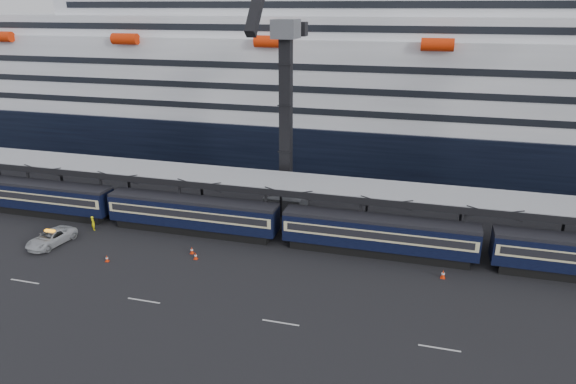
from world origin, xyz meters
TOP-DOWN VIEW (x-y plane):
  - ground at (0.00, 0.00)m, footprint 260.00×260.00m
  - train at (-4.65, 10.00)m, footprint 133.05×3.00m
  - canopy at (0.00, 14.00)m, footprint 130.00×6.25m
  - cruise_ship at (-1.08, 45.99)m, footprint 214.09×28.84m
  - crane_dark_near at (-20.00, 18.59)m, footprint 4.50×17.75m
  - pickup_truck at (-40.84, 3.13)m, footprint 3.18×5.66m
  - worker at (-38.90, 7.50)m, footprint 0.71×0.65m
  - traffic_cone_a at (-33.10, 1.35)m, footprint 0.34×0.34m
  - traffic_cone_b at (-25.02, 4.10)m, footprint 0.36×0.36m
  - traffic_cone_c at (-25.91, 5.12)m, footprint 0.37×0.37m
  - traffic_cone_d at (-1.70, 6.67)m, footprint 0.42×0.42m

SIDE VIEW (x-z plane):
  - ground at x=0.00m, z-range 0.00..0.00m
  - traffic_cone_a at x=-33.10m, z-range 0.00..0.68m
  - traffic_cone_b at x=-25.02m, z-range 0.00..0.72m
  - traffic_cone_c at x=-25.91m, z-range 0.00..0.73m
  - traffic_cone_d at x=-1.70m, z-range -0.01..0.84m
  - pickup_truck at x=-40.84m, z-range 0.00..1.49m
  - worker at x=-38.90m, z-range 0.00..1.64m
  - train at x=-4.65m, z-range 0.18..4.23m
  - canopy at x=0.00m, z-range 2.49..8.01m
  - crane_dark_near at x=-20.00m, z-range -5.61..29.47m
  - cruise_ship at x=-1.08m, z-range -4.66..29.34m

